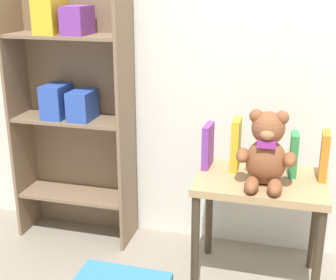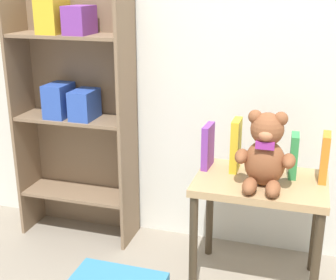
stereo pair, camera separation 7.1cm
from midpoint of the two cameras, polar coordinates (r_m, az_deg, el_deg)
The scene contains 9 objects.
wall_back at distance 2.49m, azimuth 7.59°, elevation 14.05°, with size 4.80×0.06×2.50m.
bookshelf_side at distance 2.69m, azimuth -12.25°, elevation 4.48°, with size 0.67×0.26×1.43m.
display_table at distance 2.30m, azimuth 10.31°, elevation -6.72°, with size 0.61×0.43×0.56m.
teddy_bear at distance 2.14m, azimuth 10.98°, elevation -1.44°, with size 0.27×0.25×0.35m.
book_standing_purple at distance 2.34m, azimuth 4.01°, elevation -0.70°, with size 0.03×0.13×0.22m, color purple.
book_standing_yellow at distance 2.31m, azimuth 7.40°, elevation -0.54°, with size 0.04×0.12×0.26m, color gold.
book_standing_blue at distance 2.28m, azimuth 10.77°, elevation -1.06°, with size 0.04×0.13×0.26m, color #2D51B7.
book_standing_green at distance 2.30m, azimuth 14.22°, elevation -1.70°, with size 0.04×0.11×0.21m, color #33934C.
book_standing_orange at distance 2.30m, azimuth 17.68°, elevation -1.84°, with size 0.04×0.13×0.23m, color orange.
Camera 1 is at (0.29, -0.97, 1.45)m, focal length 50.00 mm.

